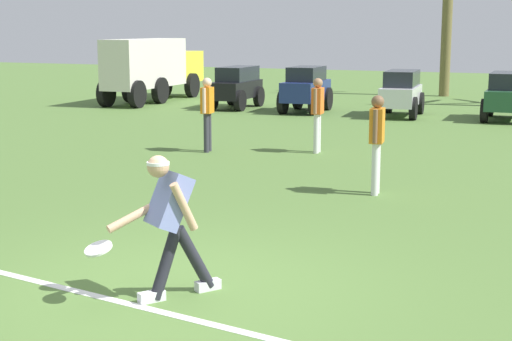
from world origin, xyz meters
TOP-DOWN VIEW (x-y plane):
  - ground_plane at (0.00, 0.00)m, footprint 80.00×80.00m
  - field_line_paint at (0.00, -0.61)m, footprint 21.44×3.27m
  - frisbee_thrower at (0.09, -0.25)m, footprint 0.83×0.88m
  - frisbee_in_flight at (-0.43, -0.70)m, footprint 0.34×0.33m
  - teammate_near_sideline at (0.60, 5.23)m, footprint 0.24×0.50m
  - teammate_midfield at (-1.64, 8.79)m, footprint 0.24×0.50m
  - teammate_deep at (-3.80, 7.96)m, footprint 0.26×0.50m
  - parked_car_slot_a at (-7.17, 16.46)m, footprint 1.27×2.45m
  - parked_car_slot_b at (-4.69, 16.25)m, footprint 1.31×2.41m
  - parked_car_slot_c at (-1.71, 16.29)m, footprint 1.37×2.48m
  - parked_car_slot_d at (1.23, 16.55)m, footprint 1.24×2.44m
  - box_truck at (-10.85, 17.32)m, footprint 1.74×5.97m

SIDE VIEW (x-z plane):
  - ground_plane at x=0.00m, z-range 0.00..0.00m
  - field_line_paint at x=0.00m, z-range 0.00..0.01m
  - frisbee_in_flight at x=-0.43m, z-range 0.49..0.60m
  - parked_car_slot_a at x=-7.17m, z-range 0.05..1.39m
  - parked_car_slot_c at x=-1.71m, z-range 0.05..1.39m
  - parked_car_slot_d at x=1.23m, z-range 0.05..1.39m
  - parked_car_slot_b at x=-4.69m, z-range 0.04..1.44m
  - frisbee_thrower at x=0.09m, z-range 0.09..1.50m
  - teammate_near_sideline at x=0.60m, z-range 0.16..1.72m
  - teammate_midfield at x=-1.64m, z-range 0.16..1.72m
  - teammate_deep at x=-3.80m, z-range 0.16..1.72m
  - box_truck at x=-10.85m, z-range 0.13..2.33m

